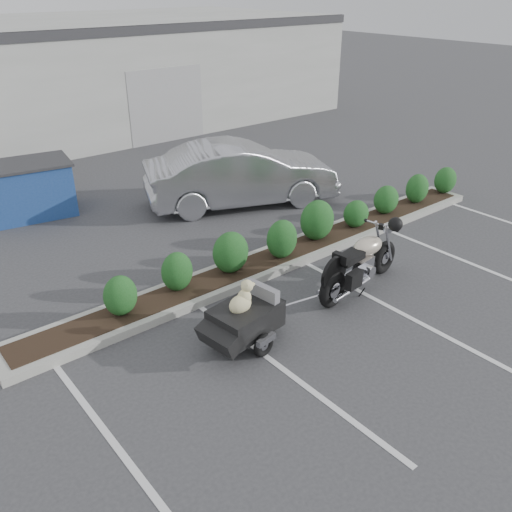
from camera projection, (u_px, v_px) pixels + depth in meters
ground at (326, 319)px, 9.57m from camera, size 90.00×90.00×0.00m
planter_kerb at (285, 255)px, 11.62m from camera, size 12.00×1.00×0.15m
building at (5, 79)px, 20.41m from camera, size 26.00×10.00×4.00m
motorcycle at (361, 263)px, 10.26m from camera, size 2.45×0.93×1.41m
pet_trailer at (245, 318)px, 8.74m from camera, size 1.98×1.12×1.17m
sedan at (241, 174)px, 14.16m from camera, size 5.25×3.45×1.63m
dumpster at (29, 189)px, 13.52m from camera, size 2.29×1.75×1.37m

